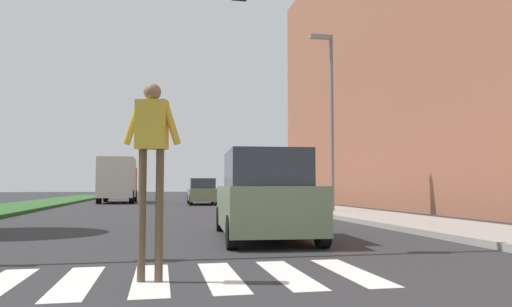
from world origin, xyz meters
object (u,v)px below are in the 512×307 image
street_lamp_right (330,106)px  suv_crossing (264,197)px  pedestrian_performer (152,148)px  sedan_midblock (202,192)px  truck_box_delivery (118,180)px

street_lamp_right → suv_crossing: (-4.70, -8.48, -3.66)m
pedestrian_performer → suv_crossing: size_ratio=0.53×
sedan_midblock → suv_crossing: bearing=-91.0°
suv_crossing → sedan_midblock: 20.36m
sedan_midblock → truck_box_delivery: truck_box_delivery is taller
truck_box_delivery → suv_crossing: bearing=-77.9°
street_lamp_right → truck_box_delivery: (-9.93, 15.93, -2.96)m
sedan_midblock → truck_box_delivery: (-5.59, 4.05, 0.86)m
street_lamp_right → truck_box_delivery: street_lamp_right is taller
street_lamp_right → suv_crossing: street_lamp_right is taller
pedestrian_performer → sedan_midblock: pedestrian_performer is taller
street_lamp_right → truck_box_delivery: 19.00m
street_lamp_right → truck_box_delivery: size_ratio=1.21×
pedestrian_performer → sedan_midblock: bearing=83.6°
sedan_midblock → street_lamp_right: bearing=-69.9°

